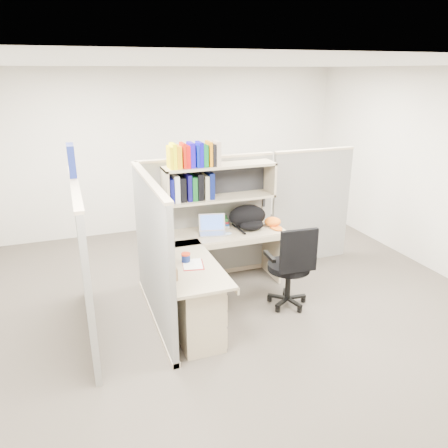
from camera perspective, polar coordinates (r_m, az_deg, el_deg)
name	(u,v)px	position (r m, az deg, el deg)	size (l,w,h in m)	color
ground	(232,306)	(5.26, 1.03, -10.69)	(6.00, 6.00, 0.00)	#332E27
room_shell	(233,172)	(4.66, 1.15, 6.79)	(6.00, 6.00, 6.00)	beige
cubicle	(190,226)	(5.17, -4.52, -0.22)	(3.79, 1.84, 1.95)	slate
desk	(206,290)	(4.70, -2.38, -8.55)	(1.74, 1.75, 0.73)	tan
laptop	(213,225)	(5.35, -1.48, -0.14)	(0.33, 0.33, 0.24)	#ACABB0
backpack	(249,218)	(5.55, 3.33, 0.85)	(0.49, 0.38, 0.29)	black
orange_cap	(273,222)	(5.69, 6.36, 0.31)	(0.21, 0.25, 0.12)	orange
snack_canister	(186,257)	(4.63, -5.01, -4.36)	(0.10, 0.10, 0.10)	#0E1B51
tissue_box	(170,270)	(4.25, -7.05, -6.03)	(0.12, 0.12, 0.19)	#87694C
mouse	(228,234)	(5.36, 0.53, -1.26)	(0.10, 0.06, 0.04)	#829AB9
paper_cup	(210,224)	(5.60, -1.80, 0.02)	(0.07, 0.07, 0.10)	white
book_stack	(222,221)	(5.67, -0.28, 0.34)	(0.17, 0.23, 0.11)	gray
loose_paper	(193,264)	(4.58, -4.14, -5.23)	(0.20, 0.26, 0.00)	silver
task_chair	(290,279)	(5.13, 8.60, -7.11)	(0.55, 0.51, 1.03)	black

